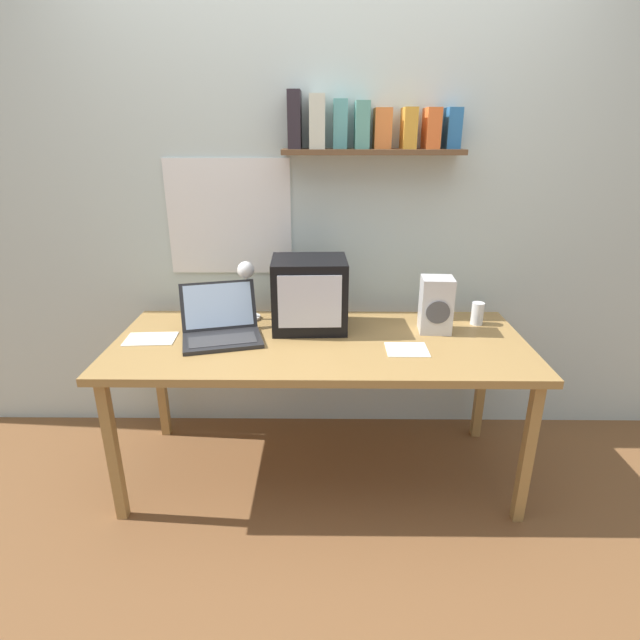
{
  "coord_description": "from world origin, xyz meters",
  "views": [
    {
      "loc": [
        0.02,
        -2.1,
        1.62
      ],
      "look_at": [
        0.0,
        0.0,
        0.82
      ],
      "focal_mm": 28.0,
      "sensor_mm": 36.0,
      "label": 1
    }
  ],
  "objects_px": {
    "crt_monitor": "(309,294)",
    "desk_lamp": "(247,284)",
    "laptop": "(221,325)",
    "loose_paper_near_laptop": "(151,339)",
    "space_heater": "(436,305)",
    "corner_desk": "(320,351)",
    "juice_glass": "(477,315)",
    "open_notebook": "(407,350)"
  },
  "relations": [
    {
      "from": "space_heater",
      "to": "crt_monitor",
      "type": "bearing_deg",
      "value": 179.44
    },
    {
      "from": "loose_paper_near_laptop",
      "to": "open_notebook",
      "type": "bearing_deg",
      "value": -5.41
    },
    {
      "from": "crt_monitor",
      "to": "laptop",
      "type": "relative_size",
      "value": 0.85
    },
    {
      "from": "loose_paper_near_laptop",
      "to": "open_notebook",
      "type": "distance_m",
      "value": 1.17
    },
    {
      "from": "loose_paper_near_laptop",
      "to": "desk_lamp",
      "type": "bearing_deg",
      "value": 29.71
    },
    {
      "from": "desk_lamp",
      "to": "open_notebook",
      "type": "height_order",
      "value": "desk_lamp"
    },
    {
      "from": "juice_glass",
      "to": "desk_lamp",
      "type": "bearing_deg",
      "value": 178.47
    },
    {
      "from": "corner_desk",
      "to": "space_heater",
      "type": "distance_m",
      "value": 0.59
    },
    {
      "from": "laptop",
      "to": "juice_glass",
      "type": "relative_size",
      "value": 3.8
    },
    {
      "from": "juice_glass",
      "to": "corner_desk",
      "type": "bearing_deg",
      "value": -164.54
    },
    {
      "from": "space_heater",
      "to": "laptop",
      "type": "bearing_deg",
      "value": -172.11
    },
    {
      "from": "laptop",
      "to": "corner_desk",
      "type": "bearing_deg",
      "value": -20.03
    },
    {
      "from": "space_heater",
      "to": "loose_paper_near_laptop",
      "type": "height_order",
      "value": "space_heater"
    },
    {
      "from": "crt_monitor",
      "to": "desk_lamp",
      "type": "xyz_separation_m",
      "value": [
        -0.31,
        0.08,
        0.02
      ]
    },
    {
      "from": "crt_monitor",
      "to": "desk_lamp",
      "type": "relative_size",
      "value": 1.16
    },
    {
      "from": "laptop",
      "to": "space_heater",
      "type": "distance_m",
      "value": 1.01
    },
    {
      "from": "desk_lamp",
      "to": "open_notebook",
      "type": "xyz_separation_m",
      "value": [
        0.75,
        -0.35,
        -0.19
      ]
    },
    {
      "from": "desk_lamp",
      "to": "space_heater",
      "type": "bearing_deg",
      "value": -14.67
    },
    {
      "from": "open_notebook",
      "to": "loose_paper_near_laptop",
      "type": "bearing_deg",
      "value": 174.59
    },
    {
      "from": "juice_glass",
      "to": "open_notebook",
      "type": "distance_m",
      "value": 0.51
    },
    {
      "from": "laptop",
      "to": "loose_paper_near_laptop",
      "type": "distance_m",
      "value": 0.33
    },
    {
      "from": "juice_glass",
      "to": "space_heater",
      "type": "height_order",
      "value": "space_heater"
    },
    {
      "from": "corner_desk",
      "to": "juice_glass",
      "type": "relative_size",
      "value": 16.92
    },
    {
      "from": "juice_glass",
      "to": "space_heater",
      "type": "xyz_separation_m",
      "value": [
        -0.23,
        -0.09,
        0.08
      ]
    },
    {
      "from": "space_heater",
      "to": "corner_desk",
      "type": "bearing_deg",
      "value": -164.05
    },
    {
      "from": "laptop",
      "to": "loose_paper_near_laptop",
      "type": "xyz_separation_m",
      "value": [
        -0.32,
        -0.04,
        -0.06
      ]
    },
    {
      "from": "juice_glass",
      "to": "space_heater",
      "type": "bearing_deg",
      "value": -158.0
    },
    {
      "from": "corner_desk",
      "to": "juice_glass",
      "type": "height_order",
      "value": "juice_glass"
    },
    {
      "from": "crt_monitor",
      "to": "desk_lamp",
      "type": "distance_m",
      "value": 0.32
    },
    {
      "from": "laptop",
      "to": "juice_glass",
      "type": "bearing_deg",
      "value": -6.86
    },
    {
      "from": "space_heater",
      "to": "juice_glass",
      "type": "bearing_deg",
      "value": 25.37
    },
    {
      "from": "corner_desk",
      "to": "crt_monitor",
      "type": "relative_size",
      "value": 5.22
    },
    {
      "from": "corner_desk",
      "to": "space_heater",
      "type": "xyz_separation_m",
      "value": [
        0.55,
        0.12,
        0.18
      ]
    },
    {
      "from": "juice_glass",
      "to": "space_heater",
      "type": "distance_m",
      "value": 0.26
    },
    {
      "from": "corner_desk",
      "to": "desk_lamp",
      "type": "xyz_separation_m",
      "value": [
        -0.36,
        0.25,
        0.25
      ]
    },
    {
      "from": "crt_monitor",
      "to": "space_heater",
      "type": "relative_size",
      "value": 1.37
    },
    {
      "from": "crt_monitor",
      "to": "open_notebook",
      "type": "bearing_deg",
      "value": -33.87
    },
    {
      "from": "crt_monitor",
      "to": "open_notebook",
      "type": "relative_size",
      "value": 1.98
    },
    {
      "from": "crt_monitor",
      "to": "loose_paper_near_laptop",
      "type": "height_order",
      "value": "crt_monitor"
    },
    {
      "from": "crt_monitor",
      "to": "desk_lamp",
      "type": "height_order",
      "value": "crt_monitor"
    },
    {
      "from": "desk_lamp",
      "to": "space_heater",
      "type": "height_order",
      "value": "desk_lamp"
    },
    {
      "from": "desk_lamp",
      "to": "loose_paper_near_laptop",
      "type": "height_order",
      "value": "desk_lamp"
    }
  ]
}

